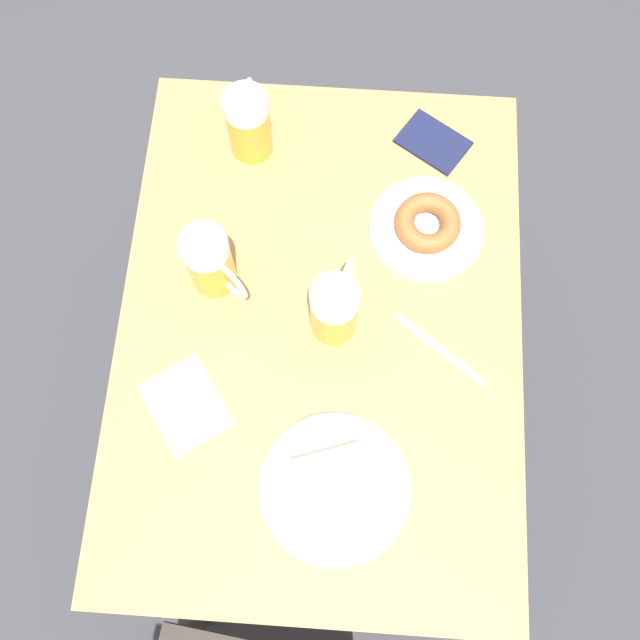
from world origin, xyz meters
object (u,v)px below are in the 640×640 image
at_px(beer_mug_center, 249,123).
at_px(fork, 441,350).
at_px(beer_mug_right, 211,263).
at_px(plate_with_cake, 335,488).
at_px(passport_near_edge, 433,142).
at_px(plate_with_donut, 427,225).
at_px(napkin_folded, 186,405).
at_px(beer_mug_left, 335,306).

xyz_separation_m(beer_mug_center, fork, (-0.36, 0.38, -0.07)).
relative_size(beer_mug_center, beer_mug_right, 1.00).
bearing_deg(fork, plate_with_cake, 55.55).
bearing_deg(passport_near_edge, fork, 92.85).
relative_size(plate_with_donut, napkin_folded, 1.17).
distance_m(beer_mug_left, beer_mug_center, 0.38).
height_order(beer_mug_left, fork, beer_mug_left).
bearing_deg(plate_with_donut, beer_mug_right, 18.31).
distance_m(napkin_folded, passport_near_edge, 0.67).
bearing_deg(beer_mug_center, plate_with_cake, 107.31).
relative_size(beer_mug_left, beer_mug_right, 1.00).
xyz_separation_m(plate_with_donut, beer_mug_center, (0.33, -0.15, 0.06)).
xyz_separation_m(plate_with_cake, beer_mug_right, (0.23, -0.35, 0.06)).
bearing_deg(beer_mug_right, beer_mug_left, 163.58).
relative_size(beer_mug_right, napkin_folded, 0.83).
xyz_separation_m(beer_mug_left, beer_mug_right, (0.21, -0.06, 0.00)).
bearing_deg(beer_mug_right, plate_with_cake, 123.53).
bearing_deg(plate_with_donut, passport_near_edge, -93.11).
height_order(plate_with_cake, beer_mug_left, beer_mug_left).
bearing_deg(beer_mug_left, napkin_folded, 35.10).
height_order(beer_mug_left, beer_mug_center, same).
relative_size(plate_with_cake, beer_mug_right, 1.66).
height_order(plate_with_cake, plate_with_donut, plate_with_donut).
relative_size(plate_with_donut, beer_mug_center, 1.41).
height_order(plate_with_donut, fork, plate_with_donut).
bearing_deg(passport_near_edge, plate_with_cake, 77.33).
bearing_deg(beer_mug_center, beer_mug_right, 82.50).
distance_m(plate_with_cake, beer_mug_right, 0.42).
distance_m(beer_mug_left, napkin_folded, 0.30).
bearing_deg(beer_mug_left, plate_with_cake, 93.70).
xyz_separation_m(plate_with_cake, plate_with_donut, (-0.14, -0.47, 0.00)).
bearing_deg(plate_with_donut, fork, 97.60).
height_order(plate_with_cake, napkin_folded, plate_with_cake).
xyz_separation_m(beer_mug_left, napkin_folded, (0.24, 0.17, -0.07)).
relative_size(plate_with_cake, fork, 1.54).
xyz_separation_m(plate_with_cake, passport_near_edge, (-0.15, -0.66, -0.01)).
bearing_deg(plate_with_cake, passport_near_edge, -102.67).
bearing_deg(beer_mug_center, plate_with_donut, 155.03).
bearing_deg(beer_mug_right, fork, 165.24).
distance_m(plate_with_donut, napkin_folded, 0.53).
distance_m(napkin_folded, fork, 0.44).
xyz_separation_m(plate_with_cake, beer_mug_left, (0.02, -0.29, 0.06)).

